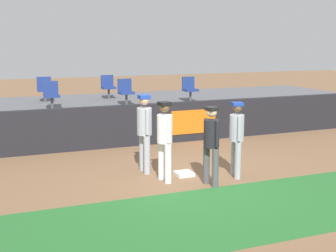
# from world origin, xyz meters

# --- Properties ---
(ground_plane) EXTENTS (60.00, 60.00, 0.00)m
(ground_plane) POSITION_xyz_m (0.00, 0.00, 0.00)
(ground_plane) COLOR brown
(grass_foreground_strip) EXTENTS (18.00, 2.80, 0.01)m
(grass_foreground_strip) POSITION_xyz_m (0.00, -2.27, 0.00)
(grass_foreground_strip) COLOR #26662B
(grass_foreground_strip) RESTS_ON ground_plane
(first_base) EXTENTS (0.40, 0.40, 0.08)m
(first_base) POSITION_xyz_m (-0.05, 0.20, 0.04)
(first_base) COLOR white
(first_base) RESTS_ON ground_plane
(player_fielder_home) EXTENTS (0.37, 0.57, 1.79)m
(player_fielder_home) POSITION_xyz_m (-0.62, -0.03, 1.03)
(player_fielder_home) COLOR white
(player_fielder_home) RESTS_ON ground_plane
(player_runner_visitor) EXTENTS (0.35, 0.52, 1.85)m
(player_runner_visitor) POSITION_xyz_m (-0.81, 0.81, 1.07)
(player_runner_visitor) COLOR #9EA3AD
(player_runner_visitor) RESTS_ON ground_plane
(player_coach_visitor) EXTENTS (0.40, 0.47, 1.73)m
(player_coach_visitor) POSITION_xyz_m (1.01, -0.35, 1.01)
(player_coach_visitor) COLOR #9EA3AD
(player_coach_visitor) RESTS_ON ground_plane
(player_umpire) EXTENTS (0.39, 0.47, 1.72)m
(player_umpire) POSITION_xyz_m (0.19, -0.69, 1.00)
(player_umpire) COLOR #4C4C51
(player_umpire) RESTS_ON ground_plane
(field_wall) EXTENTS (18.00, 0.26, 1.23)m
(field_wall) POSITION_xyz_m (0.01, 3.62, 0.62)
(field_wall) COLOR black
(field_wall) RESTS_ON ground_plane
(bleacher_platform) EXTENTS (18.00, 4.80, 1.03)m
(bleacher_platform) POSITION_xyz_m (0.00, 6.19, 0.52)
(bleacher_platform) COLOR #59595E
(bleacher_platform) RESTS_ON ground_plane
(seat_front_center) EXTENTS (0.46, 0.44, 0.84)m
(seat_front_center) POSITION_xyz_m (0.02, 5.06, 1.50)
(seat_front_center) COLOR #4C4C51
(seat_front_center) RESTS_ON bleacher_platform
(seat_front_right) EXTENTS (0.45, 0.44, 0.84)m
(seat_front_right) POSITION_xyz_m (2.30, 5.06, 1.50)
(seat_front_right) COLOR #4C4C51
(seat_front_right) RESTS_ON bleacher_platform
(seat_back_left) EXTENTS (0.48, 0.44, 0.84)m
(seat_back_left) POSITION_xyz_m (-2.32, 6.86, 1.51)
(seat_back_left) COLOR #4C4C51
(seat_back_left) RESTS_ON bleacher_platform
(seat_front_left) EXTENTS (0.45, 0.44, 0.84)m
(seat_front_left) POSITION_xyz_m (-2.34, 5.06, 1.50)
(seat_front_left) COLOR #4C4C51
(seat_front_left) RESTS_ON bleacher_platform
(seat_back_center) EXTENTS (0.46, 0.44, 0.84)m
(seat_back_center) POSITION_xyz_m (-0.10, 6.86, 1.50)
(seat_back_center) COLOR #4C4C51
(seat_back_center) RESTS_ON bleacher_platform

